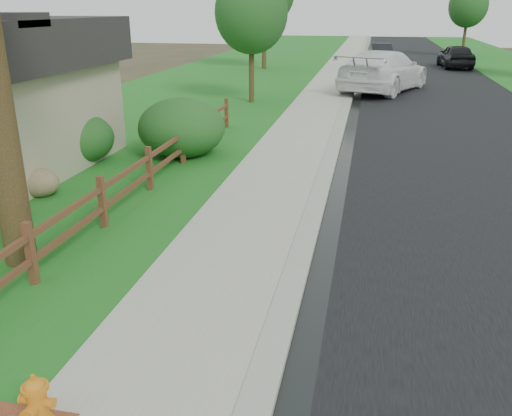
% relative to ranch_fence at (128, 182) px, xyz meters
% --- Properties ---
extents(road, '(8.00, 90.00, 0.02)m').
position_rel_ranch_fence_xyz_m(road, '(8.20, 28.60, -0.61)').
color(road, black).
rests_on(road, ground).
extents(curb, '(0.40, 90.00, 0.12)m').
position_rel_ranch_fence_xyz_m(curb, '(4.00, 28.60, -0.56)').
color(curb, gray).
rests_on(curb, ground).
extents(wet_gutter, '(0.50, 90.00, 0.00)m').
position_rel_ranch_fence_xyz_m(wet_gutter, '(4.35, 28.60, -0.60)').
color(wet_gutter, black).
rests_on(wet_gutter, road).
extents(sidewalk, '(2.20, 90.00, 0.10)m').
position_rel_ranch_fence_xyz_m(sidewalk, '(2.70, 28.60, -0.57)').
color(sidewalk, '#9C9A88').
rests_on(sidewalk, ground).
extents(grass_strip, '(1.60, 90.00, 0.06)m').
position_rel_ranch_fence_xyz_m(grass_strip, '(0.80, 28.60, -0.59)').
color(grass_strip, '#1C621D').
rests_on(grass_strip, ground).
extents(lawn_near, '(9.00, 90.00, 0.04)m').
position_rel_ranch_fence_xyz_m(lawn_near, '(-4.40, 28.60, -0.60)').
color(lawn_near, '#1C621D').
rests_on(lawn_near, ground).
extents(ranch_fence, '(0.12, 16.92, 1.10)m').
position_rel_ranch_fence_xyz_m(ranch_fence, '(0.00, 0.00, 0.00)').
color(ranch_fence, '#472617').
rests_on(ranch_fence, ground).
extents(fire_hydrant, '(0.41, 0.33, 0.64)m').
position_rel_ranch_fence_xyz_m(fire_hydrant, '(1.90, -6.45, -0.22)').
color(fire_hydrant, '#C26E16').
rests_on(fire_hydrant, sidewalk).
extents(white_suv, '(5.24, 7.69, 2.07)m').
position_rel_ranch_fence_xyz_m(white_suv, '(5.60, 18.78, 0.44)').
color(white_suv, white).
rests_on(white_suv, road).
extents(dark_car_mid, '(2.29, 4.95, 1.64)m').
position_rel_ranch_fence_xyz_m(dark_car_mid, '(10.80, 31.48, 0.22)').
color(dark_car_mid, black).
rests_on(dark_car_mid, road).
extents(dark_car_far, '(2.06, 4.56, 1.45)m').
position_rel_ranch_fence_xyz_m(dark_car_far, '(5.60, 33.92, 0.13)').
color(dark_car_far, black).
rests_on(dark_car_far, road).
extents(boulder, '(1.24, 1.10, 0.68)m').
position_rel_ranch_fence_xyz_m(boulder, '(-2.40, 0.30, -0.28)').
color(boulder, brown).
rests_on(boulder, ground).
extents(shrub_c, '(2.23, 2.23, 1.41)m').
position_rel_ranch_fence_xyz_m(shrub_c, '(-2.90, 3.17, 0.09)').
color(shrub_c, '#204C1B').
rests_on(shrub_c, ground).
extents(shrub_d, '(3.04, 3.04, 1.72)m').
position_rel_ranch_fence_xyz_m(shrub_d, '(-0.30, 4.43, 0.24)').
color(shrub_d, '#204C1B').
rests_on(shrub_d, ground).
extents(tree_near_left, '(3.20, 3.20, 5.67)m').
position_rel_ranch_fence_xyz_m(tree_near_left, '(-0.30, 14.06, 3.28)').
color(tree_near_left, '#321F14').
rests_on(tree_near_left, ground).
extents(tree_far_right, '(3.24, 3.24, 5.97)m').
position_rel_ranch_fence_xyz_m(tree_far_right, '(12.60, 40.89, 3.56)').
color(tree_far_right, '#321F14').
rests_on(tree_far_right, ground).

